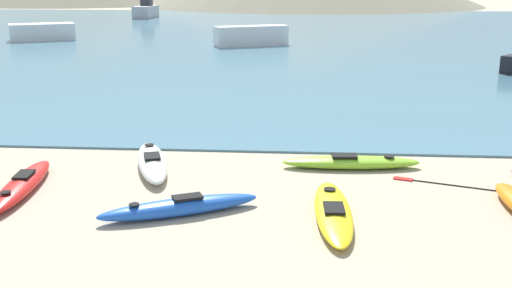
% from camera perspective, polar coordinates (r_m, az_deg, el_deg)
% --- Properties ---
extents(bay_water, '(160.00, 70.00, 0.06)m').
position_cam_1_polar(bay_water, '(50.68, 2.32, 10.47)').
color(bay_water, teal).
rests_on(bay_water, ground_plane).
extents(kayak_on_sand_1, '(1.67, 3.40, 0.40)m').
position_cam_1_polar(kayak_on_sand_1, '(14.99, -9.87, -1.67)').
color(kayak_on_sand_1, white).
rests_on(kayak_on_sand_1, ground_plane).
extents(kayak_on_sand_2, '(3.45, 0.93, 0.34)m').
position_cam_1_polar(kayak_on_sand_2, '(15.02, 9.03, -1.72)').
color(kayak_on_sand_2, '#8CCC2D').
rests_on(kayak_on_sand_2, ground_plane).
extents(kayak_on_sand_4, '(3.20, 1.89, 0.38)m').
position_cam_1_polar(kayak_on_sand_4, '(12.06, -7.27, -5.95)').
color(kayak_on_sand_4, blue).
rests_on(kayak_on_sand_4, ground_plane).
extents(kayak_on_sand_5, '(1.00, 3.48, 0.36)m').
position_cam_1_polar(kayak_on_sand_5, '(14.20, -21.37, -3.61)').
color(kayak_on_sand_5, red).
rests_on(kayak_on_sand_5, ground_plane).
extents(kayak_on_sand_7, '(0.82, 3.42, 0.29)m').
position_cam_1_polar(kayak_on_sand_7, '(11.94, 7.35, -6.40)').
color(kayak_on_sand_7, yellow).
rests_on(kayak_on_sand_7, ground_plane).
extents(moored_boat_1, '(1.98, 4.77, 2.28)m').
position_cam_1_polar(moored_boat_1, '(71.00, -10.45, 12.38)').
color(moored_boat_1, '#B2B2B7').
rests_on(moored_boat_1, bay_water).
extents(moored_boat_2, '(5.08, 3.28, 1.32)m').
position_cam_1_polar(moored_boat_2, '(41.32, -0.47, 10.28)').
color(moored_boat_2, white).
rests_on(moored_boat_2, bay_water).
extents(moored_boat_4, '(4.88, 3.68, 1.21)m').
position_cam_1_polar(moored_boat_4, '(47.60, -19.68, 10.03)').
color(moored_boat_4, white).
rests_on(moored_boat_4, bay_water).
extents(loose_paddle, '(2.69, 1.07, 0.03)m').
position_cam_1_polar(loose_paddle, '(14.32, 18.46, -3.78)').
color(loose_paddle, black).
rests_on(loose_paddle, ground_plane).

